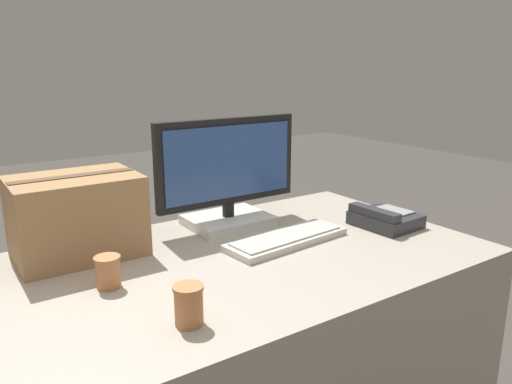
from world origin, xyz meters
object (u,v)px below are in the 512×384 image
object	(u,v)px
keyboard	(287,239)
cardboard_box	(77,216)
paper_cup_right	(189,305)
desk_phone	(384,218)
paper_cup_left	(108,272)
monitor	(228,179)

from	to	relation	value
keyboard	cardboard_box	size ratio (longest dim) A/B	1.21
paper_cup_right	cardboard_box	distance (m)	0.59
desk_phone	paper_cup_left	xyz separation A→B (m)	(-1.00, 0.06, 0.01)
keyboard	cardboard_box	xyz separation A→B (m)	(-0.60, 0.28, 0.11)
keyboard	desk_phone	size ratio (longest dim) A/B	2.00
keyboard	paper_cup_right	size ratio (longest dim) A/B	4.67
paper_cup_right	desk_phone	bearing A→B (deg)	14.36
cardboard_box	keyboard	bearing A→B (deg)	-25.16
keyboard	cardboard_box	bearing A→B (deg)	149.26
desk_phone	cardboard_box	bearing A→B (deg)	157.89
cardboard_box	desk_phone	bearing A→B (deg)	-19.12
keyboard	paper_cup_left	distance (m)	0.60
keyboard	monitor	bearing A→B (deg)	97.37
keyboard	paper_cup_right	xyz separation A→B (m)	(-0.51, -0.30, 0.04)
desk_phone	paper_cup_right	world-z (taller)	paper_cup_right
monitor	desk_phone	world-z (taller)	monitor
paper_cup_left	cardboard_box	distance (m)	0.30
monitor	paper_cup_left	bearing A→B (deg)	-153.20
monitor	keyboard	world-z (taller)	monitor
paper_cup_left	cardboard_box	world-z (taller)	cardboard_box
desk_phone	cardboard_box	size ratio (longest dim) A/B	0.60
desk_phone	keyboard	bearing A→B (deg)	167.78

